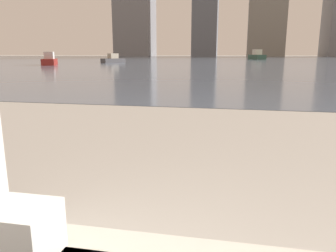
# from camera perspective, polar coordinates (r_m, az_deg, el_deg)

# --- Properties ---
(towel_stack) EXTENTS (0.29, 0.17, 0.16)m
(towel_stack) POSITION_cam_1_polar(r_m,az_deg,el_deg) (1.11, -26.30, -16.01)
(towel_stack) COLOR white
(towel_stack) RESTS_ON bathtub
(harbor_water) EXTENTS (180.00, 110.00, 0.01)m
(harbor_water) POSITION_cam_1_polar(r_m,az_deg,el_deg) (61.85, 11.12, 11.33)
(harbor_water) COLOR slate
(harbor_water) RESTS_ON ground_plane
(harbor_boat_0) EXTENTS (2.37, 2.96, 1.08)m
(harbor_boat_0) POSITION_cam_1_polar(r_m,az_deg,el_deg) (39.40, -9.54, 11.35)
(harbor_boat_0) COLOR #4C4C51
(harbor_boat_0) RESTS_ON harbor_water
(harbor_boat_1) EXTENTS (3.00, 4.93, 1.75)m
(harbor_boat_1) POSITION_cam_1_polar(r_m,az_deg,el_deg) (62.24, 15.23, 11.71)
(harbor_boat_1) COLOR #335647
(harbor_boat_1) RESTS_ON harbor_water
(harbor_boat_3) EXTENTS (2.37, 3.48, 1.24)m
(harbor_boat_3) POSITION_cam_1_polar(r_m,az_deg,el_deg) (33.89, -19.94, 10.70)
(harbor_boat_3) COLOR maroon
(harbor_boat_3) RESTS_ON harbor_water
(skyline_tower_2) EXTENTS (12.12, 6.24, 31.14)m
(skyline_tower_2) POSITION_cam_1_polar(r_m,az_deg,el_deg) (119.13, 16.99, 19.05)
(skyline_tower_2) COLOR gray
(skyline_tower_2) RESTS_ON ground_plane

